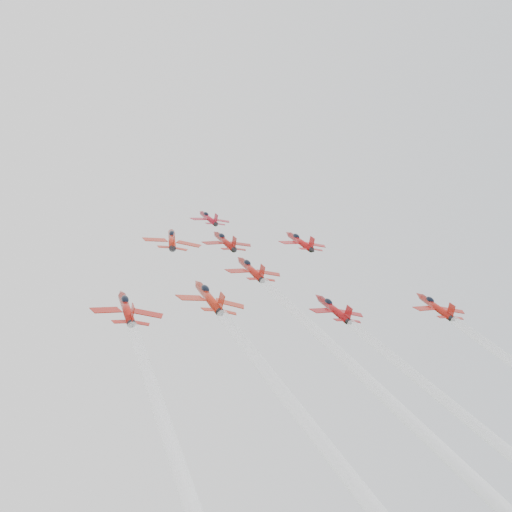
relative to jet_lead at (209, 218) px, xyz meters
name	(u,v)px	position (x,y,z in m)	size (l,w,h in m)	color
jet_lead	(209,218)	(0.00, 0.00, 0.00)	(8.73, 11.56, 6.08)	maroon
jet_row2_left	(171,239)	(-11.33, -17.04, -7.89)	(10.65, 14.09, 7.42)	#B22111
jet_row2_center	(225,241)	(-1.10, -16.34, -7.58)	(9.61, 12.73, 6.70)	maroon
jet_row2_right	(300,241)	(15.08, -13.65, -6.32)	(10.01, 13.25, 6.97)	#AC1011
jet_center	(376,406)	(-1.03, -73.99, -34.40)	(9.65, 95.35, 45.15)	#A3180F
jet_rear_right	(508,471)	(6.33, -85.34, -39.67)	(8.59, 84.80, 40.16)	maroon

